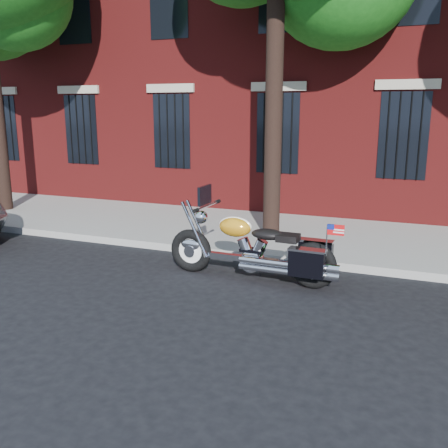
% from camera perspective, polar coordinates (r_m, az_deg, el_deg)
% --- Properties ---
extents(ground, '(120.00, 120.00, 0.00)m').
position_cam_1_polar(ground, '(8.56, -3.39, -6.20)').
color(ground, black).
rests_on(ground, ground).
extents(curb, '(40.00, 0.16, 0.15)m').
position_cam_1_polar(curb, '(9.75, 0.03, -3.30)').
color(curb, gray).
rests_on(curb, ground).
extents(sidewalk, '(40.00, 3.60, 0.15)m').
position_cam_1_polar(sidewalk, '(11.46, 3.48, -0.82)').
color(sidewalk, gray).
rests_on(sidewalk, ground).
extents(building, '(26.00, 10.08, 12.00)m').
position_cam_1_polar(building, '(17.99, 11.13, 23.04)').
color(building, maroon).
rests_on(building, ground).
extents(motorcycle, '(3.06, 0.90, 1.55)m').
position_cam_1_polar(motorcycle, '(8.28, 3.88, -3.09)').
color(motorcycle, black).
rests_on(motorcycle, ground).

